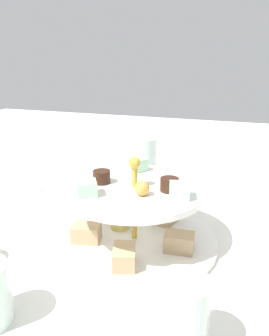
# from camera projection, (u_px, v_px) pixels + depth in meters

# --- Properties ---
(ground_plane) EXTENTS (2.40, 2.40, 0.00)m
(ground_plane) POSITION_uv_depth(u_px,v_px,m) (135.00, 242.00, 0.60)
(ground_plane) COLOR silver
(tiered_serving_stand) EXTENTS (0.29, 0.29, 0.16)m
(tiered_serving_stand) POSITION_uv_depth(u_px,v_px,m) (134.00, 219.00, 0.59)
(tiered_serving_stand) COLOR white
(tiered_serving_stand) RESTS_ON ground_plane
(water_glass_tall_right) EXTENTS (0.07, 0.07, 0.13)m
(water_glass_tall_right) POSITION_uv_depth(u_px,v_px,m) (143.00, 163.00, 0.83)
(water_glass_tall_right) COLOR silver
(water_glass_tall_right) RESTS_ON ground_plane
(butter_knife_right) EXTENTS (0.04, 0.17, 0.00)m
(butter_knife_right) POSITION_uv_depth(u_px,v_px,m) (16.00, 203.00, 0.76)
(butter_knife_right) COLOR silver
(butter_knife_right) RESTS_ON ground_plane
(water_glass_mid_back) EXTENTS (0.06, 0.06, 0.09)m
(water_glass_mid_back) POSITION_uv_depth(u_px,v_px,m) (182.00, 317.00, 0.37)
(water_glass_mid_back) COLOR silver
(water_glass_mid_back) RESTS_ON ground_plane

